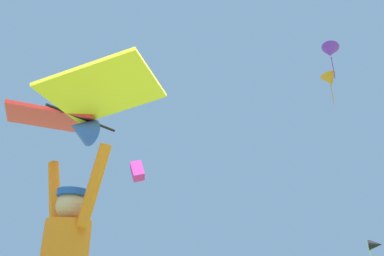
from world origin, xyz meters
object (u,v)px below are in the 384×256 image
object	(u,v)px
held_stunt_kite	(76,112)
distant_kite_orange_low_right	(330,80)
distant_kite_purple_overhead_distant	(330,52)
distant_kite_magenta_mid_left	(137,171)
marker_flag	(375,251)

from	to	relation	value
held_stunt_kite	distant_kite_orange_low_right	distance (m)	28.97
distant_kite_purple_overhead_distant	distant_kite_orange_low_right	bearing A→B (deg)	96.58
held_stunt_kite	distant_kite_magenta_mid_left	xyz separation A→B (m)	(-7.50, 11.67, 3.68)
distant_kite_purple_overhead_distant	marker_flag	world-z (taller)	distant_kite_purple_overhead_distant
marker_flag	distant_kite_orange_low_right	bearing A→B (deg)	93.42
held_stunt_kite	distant_kite_orange_low_right	xyz separation A→B (m)	(0.93, 25.41, 13.88)
held_stunt_kite	distant_kite_orange_low_right	world-z (taller)	distant_kite_orange_low_right
distant_kite_orange_low_right	marker_flag	xyz separation A→B (m)	(1.07, -17.87, -14.48)
held_stunt_kite	distant_kite_purple_overhead_distant	size ratio (longest dim) A/B	0.62
distant_kite_magenta_mid_left	distant_kite_purple_overhead_distant	xyz separation A→B (m)	(8.96, 9.17, 9.83)
distant_kite_purple_overhead_distant	marker_flag	distance (m)	19.39
distant_kite_orange_low_right	distant_kite_purple_overhead_distant	xyz separation A→B (m)	(0.53, -4.57, -0.37)
distant_kite_orange_low_right	marker_flag	distance (m)	23.02
distant_kite_orange_low_right	distant_kite_purple_overhead_distant	distance (m)	4.61
distant_kite_orange_low_right	distant_kite_purple_overhead_distant	bearing A→B (deg)	-83.42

